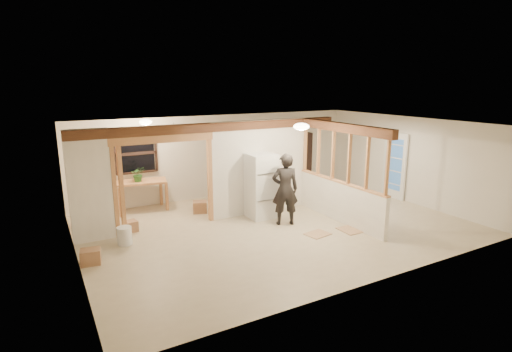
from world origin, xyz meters
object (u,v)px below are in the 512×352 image
work_table (142,196)px  bookshelf (299,160)px  refrigerator (261,186)px  woman (285,189)px  shop_vac (96,213)px

work_table → bookshelf: (5.35, 0.19, 0.48)m
refrigerator → bookshelf: (2.73, 2.23, 0.06)m
refrigerator → woman: (0.24, -0.77, 0.06)m
work_table → shop_vac: 1.40m
work_table → bookshelf: bookshelf is taller
woman → bookshelf: bearing=-107.8°
refrigerator → woman: bearing=-72.9°
refrigerator → bookshelf: bearing=39.1°
woman → bookshelf: (2.50, 2.99, 0.01)m
work_table → bookshelf: bearing=14.0°
refrigerator → shop_vac: (-3.89, 1.45, -0.52)m
refrigerator → shop_vac: bearing=159.5°
bookshelf → woman: bearing=-129.9°
refrigerator → woman: woman is taller
refrigerator → work_table: (-2.61, 2.04, -0.41)m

